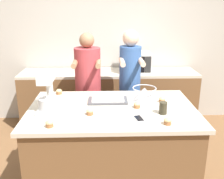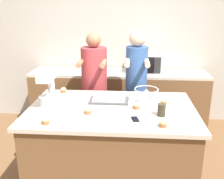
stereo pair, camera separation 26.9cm
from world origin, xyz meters
name	(u,v)px [view 2 (the right image)]	position (x,y,z in m)	size (l,w,h in m)	color
back_wall	(120,42)	(0.00, 1.91, 1.35)	(10.00, 0.06, 2.70)	#B2ADA3
island_counter	(112,147)	(0.00, 0.00, 0.47)	(1.72, 1.09, 0.93)	brown
back_counter	(119,99)	(0.00, 1.56, 0.46)	(2.80, 0.60, 0.92)	brown
person_left	(95,90)	(-0.29, 0.84, 0.84)	(0.35, 0.51, 1.61)	#33384C
person_right	(136,88)	(0.26, 0.84, 0.89)	(0.30, 0.48, 1.65)	#33384C
stand_mixer	(48,92)	(-0.64, -0.05, 1.11)	(0.20, 0.30, 0.40)	white
mixing_bowl	(146,95)	(0.36, 0.22, 1.01)	(0.26, 0.26, 0.14)	#BCBCC1
baking_tray	(109,100)	(-0.04, 0.18, 0.95)	(0.42, 0.23, 0.04)	#4C4C51
microwave_oven	(146,63)	(0.42, 1.56, 1.08)	(0.46, 0.39, 0.31)	silver
cell_phone	(135,120)	(0.24, -0.29, 0.94)	(0.10, 0.16, 0.01)	silver
drinking_glass	(162,110)	(0.49, -0.17, 0.99)	(0.08, 0.08, 0.12)	#332D1E
cupcake_0	(163,124)	(0.48, -0.41, 0.96)	(0.07, 0.07, 0.06)	#9E6038
cupcake_1	(88,111)	(-0.22, -0.17, 0.96)	(0.07, 0.07, 0.06)	#9E6038
cupcake_2	(63,90)	(-0.62, 0.45, 0.96)	(0.07, 0.07, 0.06)	#9E6038
cupcake_3	(45,121)	(-0.56, -0.42, 0.96)	(0.07, 0.07, 0.06)	#9E6038
cupcake_4	(136,106)	(0.25, -0.01, 0.96)	(0.07, 0.07, 0.06)	#9E6038
cupcake_5	(164,101)	(0.55, 0.14, 0.96)	(0.07, 0.07, 0.06)	#9E6038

